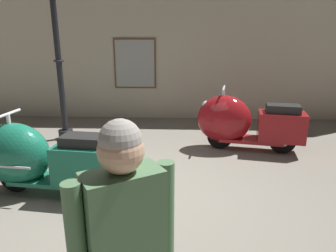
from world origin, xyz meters
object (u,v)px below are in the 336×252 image
object	(u,v)px
scooter_1	(241,122)
visitor_0	(125,251)
lamppost	(59,65)
scooter_0	(37,158)

from	to	relation	value
scooter_1	visitor_0	distance (m)	4.24
scooter_1	visitor_0	bearing A→B (deg)	81.78
scooter_1	lamppost	xyz separation A→B (m)	(-3.41, 0.49, 0.96)
scooter_0	lamppost	bearing A→B (deg)	-71.42
lamppost	scooter_0	bearing A→B (deg)	-77.44
scooter_1	visitor_0	size ratio (longest dim) A/B	1.18
visitor_0	scooter_0	bearing A→B (deg)	3.06
lamppost	visitor_0	distance (m)	4.98
scooter_0	lamppost	world-z (taller)	lamppost
scooter_0	scooter_1	distance (m)	3.40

